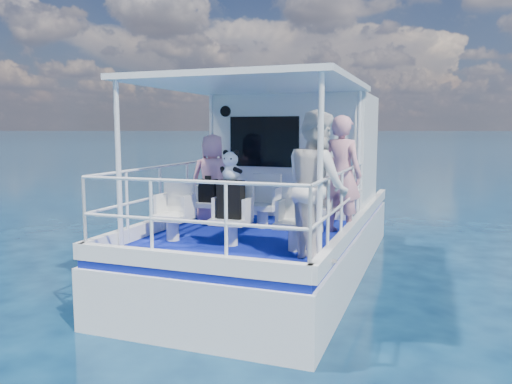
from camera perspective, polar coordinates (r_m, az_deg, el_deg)
ground at (r=8.07m, az=0.26°, el=-10.64°), size 2000.00×2000.00×0.00m
hull at (r=8.98m, az=2.43°, el=-8.80°), size 3.00×7.00×1.60m
deck at (r=8.79m, az=2.46°, el=-3.46°), size 2.90×6.90×0.10m
cabin at (r=9.90m, az=4.76°, el=4.42°), size 2.85×2.00×2.20m
canopy at (r=7.53m, az=-0.25°, el=12.28°), size 3.00×3.20×0.08m
canopy_posts at (r=7.47m, az=-0.38°, el=3.57°), size 2.77×2.97×2.20m
railings at (r=7.23m, az=-1.27°, el=-1.34°), size 2.84×3.59×1.00m
seat_port_fwd at (r=8.33m, az=-5.11°, el=-2.39°), size 0.48×0.46×0.38m
seat_center_fwd at (r=8.00m, az=0.75°, el=-2.76°), size 0.48×0.46×0.38m
seat_stbd_fwd at (r=7.75m, az=7.05°, el=-3.13°), size 0.48×0.46×0.38m
seat_port_aft at (r=7.19m, az=-9.50°, el=-3.98°), size 0.48×0.46×0.38m
seat_center_aft at (r=6.80m, az=-2.86°, el=-4.53°), size 0.48×0.46×0.38m
seat_stbd_aft at (r=6.51m, az=4.49°, el=-5.07°), size 0.48×0.46×0.38m
passenger_port_fwd at (r=8.36m, az=-4.96°, el=1.50°), size 0.67×0.59×1.49m
passenger_stbd_fwd at (r=7.62m, az=9.75°, el=1.96°), size 0.75×0.61×1.78m
passenger_stbd_aft at (r=6.02m, az=6.99°, el=0.73°), size 1.06×1.11×1.80m
backpack_port at (r=8.23m, az=-5.47°, el=0.15°), size 0.29×0.16×0.38m
backpack_center at (r=6.70m, az=-2.89°, el=-0.85°), size 0.34×0.19×0.51m
compact_camera at (r=8.22m, az=-5.48°, el=1.67°), size 0.10×0.06×0.06m
panda at (r=6.67m, az=-2.88°, el=3.06°), size 0.26×0.22×0.40m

